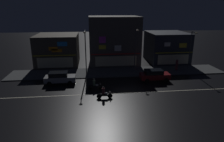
# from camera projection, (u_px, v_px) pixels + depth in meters

# --- Properties ---
(ground_plane) EXTENTS (140.00, 140.00, 0.00)m
(ground_plane) POSITION_uv_depth(u_px,v_px,m) (127.00, 93.00, 25.57)
(ground_plane) COLOR black
(lane_divider_stripe) EXTENTS (33.54, 0.16, 0.01)m
(lane_divider_stripe) POSITION_uv_depth(u_px,v_px,m) (127.00, 93.00, 25.57)
(lane_divider_stripe) COLOR beige
(lane_divider_stripe) RESTS_ON ground
(sidewalk_far) EXTENTS (35.31, 5.13, 0.14)m
(sidewalk_far) POSITION_uv_depth(u_px,v_px,m) (118.00, 72.00, 33.71)
(sidewalk_far) COLOR #424447
(sidewalk_far) RESTS_ON ground
(storefront_left_block) EXTENTS (7.30, 7.86, 5.80)m
(storefront_left_block) POSITION_uv_depth(u_px,v_px,m) (166.00, 47.00, 40.03)
(storefront_left_block) COLOR #2D333D
(storefront_left_block) RESTS_ON ground
(storefront_center_block) EXTENTS (9.25, 7.40, 8.90)m
(storefront_center_block) POSITION_uv_depth(u_px,v_px,m) (114.00, 40.00, 38.27)
(storefront_center_block) COLOR #56514C
(storefront_center_block) RESTS_ON ground
(storefront_right_block) EXTENTS (7.58, 7.96, 5.65)m
(storefront_right_block) POSITION_uv_depth(u_px,v_px,m) (58.00, 50.00, 37.93)
(storefront_right_block) COLOR #4C443A
(storefront_right_block) RESTS_ON ground
(streetlamp_west) EXTENTS (0.44, 1.64, 6.99)m
(streetlamp_west) POSITION_uv_depth(u_px,v_px,m) (85.00, 49.00, 30.79)
(streetlamp_west) COLOR #47494C
(streetlamp_west) RESTS_ON sidewalk_far
(streetlamp_mid) EXTENTS (0.44, 1.64, 7.01)m
(streetlamp_mid) POSITION_uv_depth(u_px,v_px,m) (135.00, 46.00, 33.27)
(streetlamp_mid) COLOR #47494C
(streetlamp_mid) RESTS_ON sidewalk_far
(streetlamp_east) EXTENTS (0.44, 1.64, 6.57)m
(streetlamp_east) POSITION_uv_depth(u_px,v_px,m) (191.00, 47.00, 33.62)
(streetlamp_east) COLOR #47494C
(streetlamp_east) RESTS_ON sidewalk_far
(pedestrian_on_sidewalk) EXTENTS (0.40, 0.40, 1.96)m
(pedestrian_on_sidewalk) POSITION_uv_depth(u_px,v_px,m) (177.00, 65.00, 34.32)
(pedestrian_on_sidewalk) COLOR brown
(pedestrian_on_sidewalk) RESTS_ON sidewalk_far
(parked_car_near_kerb) EXTENTS (4.30, 1.98, 1.67)m
(parked_car_near_kerb) POSITION_uv_depth(u_px,v_px,m) (155.00, 75.00, 29.74)
(parked_car_near_kerb) COLOR maroon
(parked_car_near_kerb) RESTS_ON ground
(parked_car_trailing) EXTENTS (4.30, 1.98, 1.67)m
(parked_car_trailing) POSITION_uv_depth(u_px,v_px,m) (60.00, 77.00, 28.63)
(parked_car_trailing) COLOR #9EA0A5
(parked_car_trailing) RESTS_ON ground
(motorcycle_lead) EXTENTS (1.90, 0.60, 1.52)m
(motorcycle_lead) POSITION_uv_depth(u_px,v_px,m) (104.00, 93.00, 23.86)
(motorcycle_lead) COLOR black
(motorcycle_lead) RESTS_ON ground
(motorcycle_following) EXTENTS (1.90, 0.60, 1.52)m
(motorcycle_following) POSITION_uv_depth(u_px,v_px,m) (95.00, 85.00, 26.46)
(motorcycle_following) COLOR black
(motorcycle_following) RESTS_ON ground
(traffic_cone) EXTENTS (0.36, 0.36, 0.55)m
(traffic_cone) POSITION_uv_depth(u_px,v_px,m) (142.00, 77.00, 30.73)
(traffic_cone) COLOR orange
(traffic_cone) RESTS_ON ground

